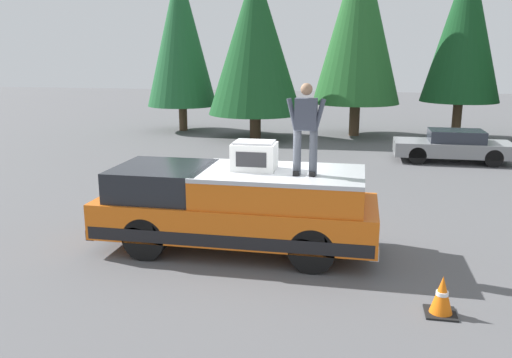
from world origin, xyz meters
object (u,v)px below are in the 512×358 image
(parked_car_grey, at_px, (453,146))
(traffic_cone, at_px, (442,296))
(person_on_truck_bed, at_px, (306,127))
(pickup_truck, at_px, (237,207))
(compressor_unit, at_px, (254,156))

(parked_car_grey, bearing_deg, traffic_cone, 170.51)
(parked_car_grey, bearing_deg, person_on_truck_bed, 157.13)
(pickup_truck, height_order, person_on_truck_bed, person_on_truck_bed)
(person_on_truck_bed, xyz_separation_m, parked_car_grey, (10.26, -4.33, -1.97))
(compressor_unit, bearing_deg, traffic_cone, -122.53)
(parked_car_grey, distance_m, traffic_cone, 12.29)
(pickup_truck, relative_size, person_on_truck_bed, 3.28)
(pickup_truck, bearing_deg, traffic_cone, -119.41)
(parked_car_grey, bearing_deg, compressor_unit, 151.92)
(parked_car_grey, bearing_deg, pickup_truck, 150.49)
(pickup_truck, relative_size, parked_car_grey, 1.35)
(person_on_truck_bed, bearing_deg, compressor_unit, 75.75)
(person_on_truck_bed, relative_size, traffic_cone, 2.73)
(pickup_truck, height_order, compressor_unit, compressor_unit)
(person_on_truck_bed, distance_m, parked_car_grey, 11.31)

